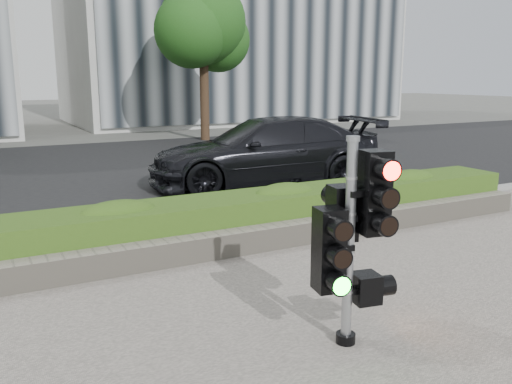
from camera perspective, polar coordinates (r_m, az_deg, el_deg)
ground at (r=6.18m, az=3.19°, el=-12.10°), size 120.00×120.00×0.00m
road at (r=15.31m, az=-16.50°, el=2.10°), size 60.00×13.00×0.02m
curb at (r=8.84m, az=-7.42°, el=-4.25°), size 60.00×0.25×0.12m
stone_wall at (r=7.69m, az=-4.15°, el=-5.59°), size 12.00×0.32×0.34m
hedge at (r=8.22m, az=-6.00°, el=-3.22°), size 12.00×1.00×0.68m
building_right at (r=33.09m, az=-3.00°, el=18.07°), size 18.00×10.00×12.00m
tree_right at (r=22.12m, az=-5.69°, el=17.07°), size 4.10×3.58×6.53m
traffic_signal at (r=5.08m, az=9.94°, el=-4.11°), size 0.71×0.56×1.98m
car_dark at (r=12.70m, az=0.99°, el=4.29°), size 5.73×3.03×1.58m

